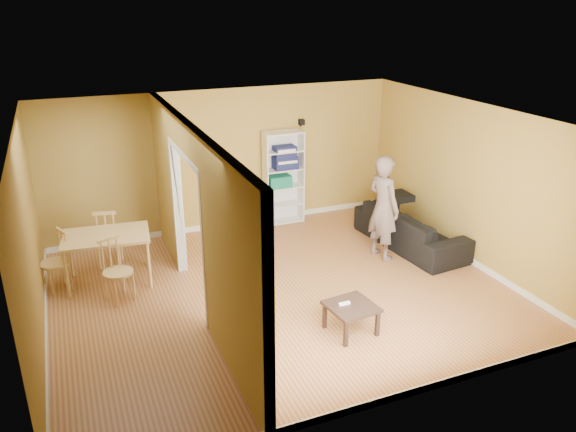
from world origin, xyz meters
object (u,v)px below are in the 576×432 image
object	(u,v)px
chair_left	(55,262)
chair_far	(109,237)
person	(384,199)
dining_table	(106,240)
sofa	(411,223)
chair_near	(118,271)
bookshelf	(282,177)
coffee_table	(351,309)

from	to	relation	value
chair_left	chair_far	size ratio (longest dim) A/B	0.92
person	dining_table	xyz separation A→B (m)	(-4.30, 0.80, -0.33)
sofa	person	world-z (taller)	person
chair_near	chair_far	distance (m)	1.23
person	bookshelf	distance (m)	2.33
sofa	chair_left	xyz separation A→B (m)	(-5.76, 0.65, 0.04)
person	coffee_table	distance (m)	2.50
coffee_table	chair_near	world-z (taller)	chair_near
person	dining_table	bearing A→B (deg)	68.45
person	dining_table	distance (m)	4.39
sofa	dining_table	xyz separation A→B (m)	(-5.00, 0.60, 0.28)
dining_table	chair_near	distance (m)	0.67
chair_left	chair_far	distance (m)	1.00
sofa	chair_near	world-z (taller)	chair_near
person	coffee_table	world-z (taller)	person
person	chair_left	xyz separation A→B (m)	(-5.06, 0.84, -0.57)
sofa	coffee_table	size ratio (longest dim) A/B	3.79
bookshelf	chair_far	size ratio (longest dim) A/B	1.78
chair_left	coffee_table	bearing A→B (deg)	31.01
chair_near	bookshelf	bearing A→B (deg)	7.32
chair_near	chair_far	xyz separation A→B (m)	(0.00, 1.23, 0.03)
sofa	bookshelf	xyz separation A→B (m)	(-1.63, 1.93, 0.47)
chair_near	coffee_table	bearing A→B (deg)	-60.02
bookshelf	chair_near	bearing A→B (deg)	-149.44
sofa	chair_near	xyz separation A→B (m)	(-4.93, -0.02, 0.04)
person	chair_left	world-z (taller)	person
chair_near	chair_far	size ratio (longest dim) A/B	0.93
sofa	chair_left	world-z (taller)	chair_left
bookshelf	chair_far	xyz separation A→B (m)	(-3.30, -0.73, -0.39)
bookshelf	coffee_table	size ratio (longest dim) A/B	3.03
sofa	person	distance (m)	0.95
bookshelf	person	bearing A→B (deg)	-66.39
bookshelf	chair_left	world-z (taller)	bookshelf
sofa	coffee_table	world-z (taller)	sofa
coffee_table	bookshelf	bearing A→B (deg)	81.00
dining_table	chair_near	xyz separation A→B (m)	(0.07, -0.62, -0.24)
sofa	chair_far	world-z (taller)	chair_far
chair_far	person	bearing A→B (deg)	173.19
person	chair_far	distance (m)	4.49
chair_left	chair_far	bearing A→B (deg)	102.47
bookshelf	dining_table	bearing A→B (deg)	-158.50
coffee_table	chair_left	xyz separation A→B (m)	(-3.50, 2.67, 0.13)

